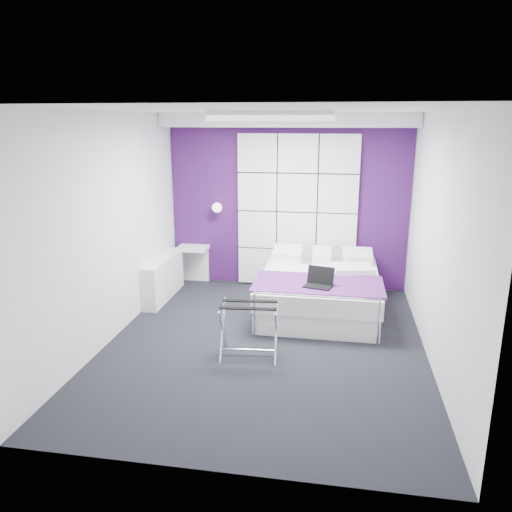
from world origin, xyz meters
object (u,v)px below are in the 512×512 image
Objects in this scene: wall_lamp at (218,207)px; nightstand at (193,248)px; luggage_rack at (249,330)px; radiator at (163,278)px; bed at (319,290)px; laptop at (319,281)px.

wall_lamp is 0.76m from nightstand.
wall_lamp is 0.25× the size of luggage_rack.
radiator is at bearing -130.10° from wall_lamp.
radiator reaches higher than luggage_rack.
bed is 1.63m from luggage_rack.
wall_lamp reaches higher than nightstand.
laptop is at bearing 47.52° from luggage_rack.
radiator is 2.25m from bed.
bed reaches higher than nightstand.
bed is 4.10× the size of nightstand.
nightstand is (0.24, 0.72, 0.27)m from radiator.
radiator and nightstand have the same top height.
wall_lamp is 1.35m from radiator.
wall_lamp reaches higher than laptop.
bed is (2.25, -0.12, -0.01)m from radiator.
nightstand is (-0.40, -0.04, -0.65)m from wall_lamp.
radiator is 2.38m from laptop.
radiator is at bearing 129.40° from luggage_rack.
luggage_rack is at bearing -68.70° from wall_lamp.
luggage_rack is (-0.69, -1.48, 0.01)m from bed.
wall_lamp is 2.27m from laptop.
radiator is at bearing -108.43° from nightstand.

